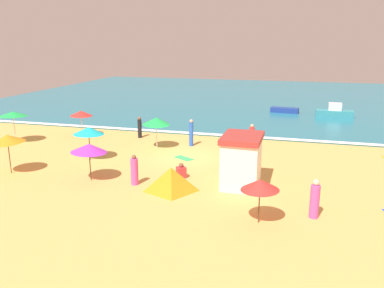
# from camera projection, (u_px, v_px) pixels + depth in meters

# --- Properties ---
(ground_plane) EXTENTS (60.00, 60.00, 0.00)m
(ground_plane) POSITION_uv_depth(u_px,v_px,m) (186.00, 157.00, 25.66)
(ground_plane) COLOR #E0A856
(ocean_water) EXTENTS (60.00, 44.00, 0.10)m
(ocean_water) POSITION_uv_depth(u_px,v_px,m) (247.00, 97.00, 51.73)
(ocean_water) COLOR teal
(ocean_water) RESTS_ON ground_plane
(wave_breaker_foam) EXTENTS (57.00, 0.70, 0.01)m
(wave_breaker_foam) POSITION_uv_depth(u_px,v_px,m) (209.00, 134.00, 31.50)
(wave_breaker_foam) COLOR white
(wave_breaker_foam) RESTS_ON ocean_water
(lifeguard_cabana) EXTENTS (1.97, 2.73, 2.67)m
(lifeguard_cabana) POSITION_uv_depth(u_px,v_px,m) (242.00, 160.00, 20.47)
(lifeguard_cabana) COLOR white
(lifeguard_cabana) RESTS_ON ground_plane
(beach_umbrella_0) EXTENTS (2.59, 2.58, 2.31)m
(beach_umbrella_0) POSITION_uv_depth(u_px,v_px,m) (7.00, 139.00, 22.17)
(beach_umbrella_0) COLOR #4C3823
(beach_umbrella_0) RESTS_ON ground_plane
(beach_umbrella_1) EXTENTS (1.88, 1.87, 2.03)m
(beach_umbrella_1) POSITION_uv_depth(u_px,v_px,m) (81.00, 113.00, 30.87)
(beach_umbrella_1) COLOR silver
(beach_umbrella_1) RESTS_ON ground_plane
(beach_umbrella_2) EXTENTS (1.95, 1.94, 1.91)m
(beach_umbrella_2) POSITION_uv_depth(u_px,v_px,m) (260.00, 185.00, 16.14)
(beach_umbrella_2) COLOR #4C3823
(beach_umbrella_2) RESTS_ON ground_plane
(beach_umbrella_3) EXTENTS (2.62, 2.61, 2.08)m
(beach_umbrella_3) POSITION_uv_depth(u_px,v_px,m) (89.00, 148.00, 21.07)
(beach_umbrella_3) COLOR #4C3823
(beach_umbrella_3) RESTS_ON ground_plane
(beach_umbrella_4) EXTENTS (2.68, 2.68, 2.12)m
(beach_umbrella_4) POSITION_uv_depth(u_px,v_px,m) (89.00, 131.00, 24.75)
(beach_umbrella_4) COLOR #4C3823
(beach_umbrella_4) RESTS_ON ground_plane
(beach_umbrella_5) EXTENTS (2.40, 2.41, 2.35)m
(beach_umbrella_5) POSITION_uv_depth(u_px,v_px,m) (13.00, 114.00, 28.82)
(beach_umbrella_5) COLOR silver
(beach_umbrella_5) RESTS_ON ground_plane
(beach_umbrella_6) EXTENTS (2.68, 2.68, 2.21)m
(beach_umbrella_6) POSITION_uv_depth(u_px,v_px,m) (156.00, 121.00, 27.39)
(beach_umbrella_6) COLOR silver
(beach_umbrella_6) RESTS_ON ground_plane
(beach_tent) EXTENTS (2.49, 2.32, 1.25)m
(beach_tent) POSITION_uv_depth(u_px,v_px,m) (171.00, 180.00, 19.78)
(beach_tent) COLOR orange
(beach_tent) RESTS_ON ground_plane
(beachgoer_0) EXTENTS (0.53, 0.53, 1.72)m
(beachgoer_0) POSITION_uv_depth(u_px,v_px,m) (252.00, 137.00, 27.61)
(beachgoer_0) COLOR red
(beachgoer_0) RESTS_ON ground_plane
(beachgoer_1) EXTENTS (0.40, 0.40, 1.92)m
(beachgoer_1) POSITION_uv_depth(u_px,v_px,m) (191.00, 133.00, 28.20)
(beachgoer_1) COLOR blue
(beachgoer_1) RESTS_ON ground_plane
(beachgoer_2) EXTENTS (0.36, 0.36, 1.64)m
(beachgoer_2) POSITION_uv_depth(u_px,v_px,m) (140.00, 128.00, 30.62)
(beachgoer_2) COLOR black
(beachgoer_2) RESTS_ON ground_plane
(beachgoer_3) EXTENTS (0.54, 0.54, 1.72)m
(beachgoer_3) POSITION_uv_depth(u_px,v_px,m) (315.00, 200.00, 16.82)
(beachgoer_3) COLOR #D84CA5
(beachgoer_3) RESTS_ON ground_plane
(beachgoer_5) EXTENTS (0.64, 0.64, 0.85)m
(beachgoer_5) POSITION_uv_depth(u_px,v_px,m) (181.00, 171.00, 21.84)
(beachgoer_5) COLOR red
(beachgoer_5) RESTS_ON ground_plane
(beachgoer_6) EXTENTS (0.54, 0.54, 1.61)m
(beachgoer_6) POSITION_uv_depth(u_px,v_px,m) (134.00, 171.00, 20.72)
(beachgoer_6) COLOR #D84CA5
(beachgoer_6) RESTS_ON ground_plane
(beach_towel_1) EXTENTS (1.52, 1.27, 0.01)m
(beach_towel_1) POSITION_uv_depth(u_px,v_px,m) (184.00, 158.00, 25.47)
(beach_towel_1) COLOR green
(beach_towel_1) RESTS_ON ground_plane
(small_boat_0) EXTENTS (3.46, 1.30, 1.36)m
(small_boat_0) POSITION_uv_depth(u_px,v_px,m) (335.00, 112.00, 38.38)
(small_boat_0) COLOR teal
(small_boat_0) RESTS_ON ocean_water
(small_boat_1) EXTENTS (2.85, 1.23, 0.50)m
(small_boat_1) POSITION_uv_depth(u_px,v_px,m) (285.00, 110.00, 40.74)
(small_boat_1) COLOR navy
(small_boat_1) RESTS_ON ocean_water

